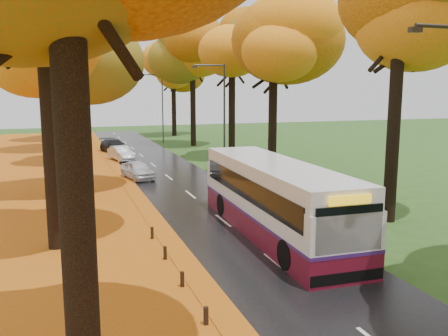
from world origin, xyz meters
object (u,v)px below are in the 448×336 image
streetlamp_mid (221,110)px  bus (274,197)px  streetlamp_far (160,103)px  car_white (138,170)px  car_silver (121,153)px  car_dark (114,146)px

streetlamp_mid → bus: 15.20m
streetlamp_far → car_white: streetlamp_far is taller
streetlamp_mid → streetlamp_far: same height
streetlamp_far → car_white: size_ratio=2.16×
car_silver → car_dark: (-0.01, 5.84, 0.02)m
streetlamp_mid → bus: size_ratio=0.67×
car_silver → streetlamp_far: bearing=51.2°
car_silver → car_dark: bearing=77.0°
streetlamp_far → car_dark: (-6.14, -6.85, -4.02)m
bus → car_silver: bearing=100.2°
car_white → car_silver: 9.19m
car_silver → car_dark: car_dark is taller
streetlamp_far → streetlamp_mid: bearing=-90.0°
car_white → car_silver: size_ratio=0.97×
bus → car_dark: size_ratio=2.66×
car_silver → streetlamp_mid: bearing=-69.7°
streetlamp_far → car_dark: size_ratio=1.79×
car_white → car_silver: bearing=77.3°
streetlamp_mid → car_silver: size_ratio=2.09×
car_dark → streetlamp_far: bearing=33.9°
car_white → car_silver: (-0.02, 9.19, -0.00)m
car_white → bus: bearing=-89.2°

